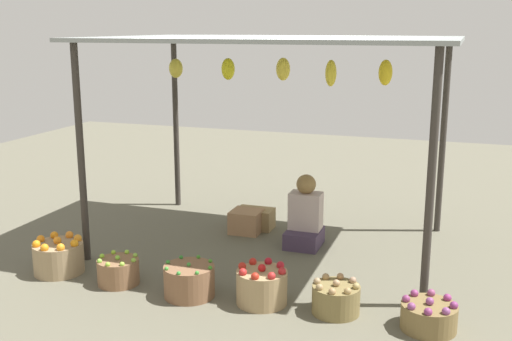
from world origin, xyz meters
name	(u,v)px	position (x,y,z in m)	size (l,w,h in m)	color
ground_plane	(273,244)	(0.00, 0.00, 0.00)	(14.00, 14.00, 0.00)	#615E4E
market_stall_structure	(275,52)	(0.00, 0.01, 2.05)	(3.61, 2.39, 2.20)	#38332D
vendor_person	(305,219)	(0.33, 0.08, 0.30)	(0.36, 0.44, 0.78)	#41324B
basket_oranges	(59,257)	(-1.71, -1.42, 0.16)	(0.47, 0.47, 0.36)	#9D835F
basket_limes	(118,271)	(-1.03, -1.47, 0.12)	(0.38, 0.38, 0.27)	#866041
basket_green_chilies	(189,281)	(-0.30, -1.51, 0.14)	(0.45, 0.45, 0.31)	brown
basket_red_apples	(262,286)	(0.35, -1.44, 0.15)	(0.44, 0.44, 0.35)	#A1855C
basket_potatoes	(336,298)	(0.98, -1.41, 0.13)	(0.40, 0.40, 0.29)	olive
basket_purple_onions	(429,316)	(1.72, -1.46, 0.11)	(0.43, 0.43, 0.26)	brown
wooden_crate_near_vendor	(246,221)	(-0.41, 0.28, 0.13)	(0.34, 0.33, 0.26)	#A17752
wooden_crate_stacked_rear	(255,218)	(-0.37, 0.45, 0.12)	(0.42, 0.26, 0.24)	#9E8353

